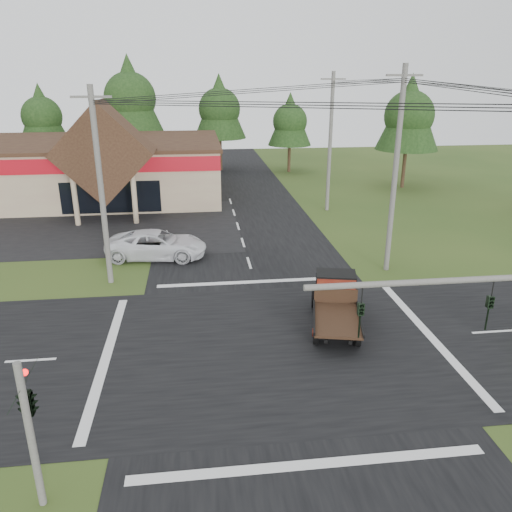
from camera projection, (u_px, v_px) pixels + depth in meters
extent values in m
plane|color=#2E4719|center=(274.00, 346.00, 21.35)|extent=(120.00, 120.00, 0.00)
cube|color=black|center=(274.00, 346.00, 21.35)|extent=(12.00, 120.00, 0.02)
cube|color=black|center=(274.00, 345.00, 21.35)|extent=(120.00, 12.00, 0.02)
cube|color=black|center=(51.00, 229.00, 37.49)|extent=(28.00, 14.00, 0.02)
cube|color=tan|center=(56.00, 170.00, 46.68)|extent=(30.00, 15.00, 5.00)
cube|color=#341D15|center=(53.00, 143.00, 45.80)|extent=(30.40, 15.40, 0.30)
cube|color=maroon|center=(29.00, 167.00, 39.09)|extent=(30.00, 0.12, 1.20)
cube|color=#341D15|center=(104.00, 152.00, 38.46)|extent=(7.78, 4.00, 7.78)
cylinder|color=tan|center=(75.00, 200.00, 37.76)|extent=(0.40, 0.40, 4.00)
cylinder|color=tan|center=(134.00, 198.00, 38.26)|extent=(0.40, 0.40, 4.00)
cube|color=black|center=(111.00, 197.00, 40.68)|extent=(8.00, 0.08, 2.60)
cylinder|color=#595651|center=(458.00, 280.00, 12.70)|extent=(8.00, 0.16, 0.16)
imported|color=black|center=(488.00, 313.00, 13.15)|extent=(0.16, 0.20, 1.00)
imported|color=black|center=(360.00, 321.00, 12.76)|extent=(0.16, 0.20, 1.00)
cylinder|color=#595651|center=(31.00, 437.00, 12.76)|extent=(0.20, 0.20, 4.40)
imported|color=black|center=(24.00, 383.00, 12.43)|extent=(0.53, 2.48, 1.00)
sphere|color=#FF0C0C|center=(25.00, 372.00, 12.50)|extent=(0.18, 0.18, 0.18)
cylinder|color=#595651|center=(101.00, 190.00, 26.12)|extent=(0.30, 0.30, 10.50)
cube|color=#595651|center=(91.00, 97.00, 24.52)|extent=(2.00, 0.12, 0.12)
cylinder|color=#595651|center=(395.00, 173.00, 27.75)|extent=(0.30, 0.30, 11.50)
cube|color=#595651|center=(405.00, 75.00, 25.98)|extent=(2.00, 0.12, 0.12)
cylinder|color=#595651|center=(330.00, 144.00, 40.86)|extent=(0.30, 0.30, 11.20)
cube|color=#595651|center=(333.00, 79.00, 39.14)|extent=(2.00, 0.12, 0.12)
cylinder|color=#332316|center=(48.00, 159.00, 57.67)|extent=(0.36, 0.36, 3.50)
cone|color=black|center=(41.00, 114.00, 55.94)|extent=(5.60, 5.60, 6.60)
sphere|color=black|center=(42.00, 116.00, 56.05)|extent=(4.40, 4.40, 4.40)
cylinder|color=#332316|center=(135.00, 154.00, 57.69)|extent=(0.36, 0.36, 4.55)
cone|color=black|center=(130.00, 94.00, 55.44)|extent=(7.28, 7.28, 8.58)
sphere|color=black|center=(130.00, 98.00, 55.57)|extent=(5.72, 5.72, 5.72)
cylinder|color=#332316|center=(221.00, 154.00, 59.87)|extent=(0.36, 0.36, 3.85)
cone|color=black|center=(219.00, 106.00, 57.96)|extent=(6.16, 6.16, 7.26)
sphere|color=black|center=(219.00, 109.00, 58.08)|extent=(4.84, 4.84, 4.84)
cylinder|color=#332316|center=(289.00, 158.00, 59.02)|extent=(0.36, 0.36, 3.15)
cone|color=black|center=(290.00, 119.00, 57.47)|extent=(5.04, 5.04, 5.94)
sphere|color=black|center=(290.00, 121.00, 57.56)|extent=(3.96, 3.96, 3.96)
cylinder|color=#332316|center=(404.00, 169.00, 50.70)|extent=(0.36, 0.36, 3.85)
cone|color=black|center=(409.00, 112.00, 48.80)|extent=(6.16, 6.16, 7.26)
sphere|color=black|center=(409.00, 115.00, 48.91)|extent=(4.84, 4.84, 4.84)
imported|color=silver|center=(157.00, 245.00, 31.38)|extent=(6.49, 3.57, 1.72)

